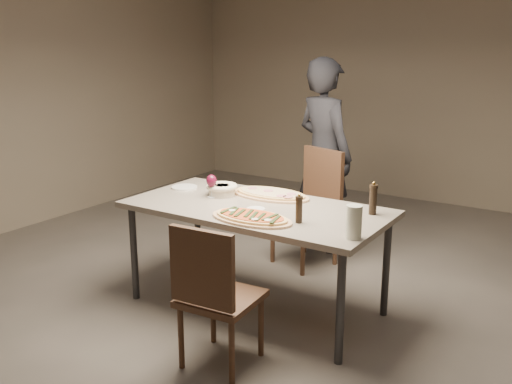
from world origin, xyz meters
The scene contains 14 objects.
room centered at (0.00, 0.00, 1.40)m, with size 7.00×7.00×7.00m.
dining_table centered at (0.00, 0.00, 0.69)m, with size 1.80×0.90×0.75m.
zucchini_pizza centered at (0.15, -0.28, 0.77)m, with size 0.57×0.31×0.05m.
ham_pizza centered at (-0.05, 0.28, 0.77)m, with size 0.62×0.34×0.04m.
bread_basket centered at (-0.37, 0.11, 0.80)m, with size 0.23×0.23×0.08m.
oil_dish centered at (0.06, -0.09, 0.76)m, with size 0.12×0.12×0.01m.
pepper_mill_left centered at (0.74, 0.25, 0.85)m, with size 0.06×0.06×0.22m.
pepper_mill_right centered at (0.43, -0.17, 0.84)m, with size 0.05×0.05×0.19m.
carafe centered at (0.83, -0.25, 0.85)m, with size 0.09×0.09×0.19m.
wine_glass centered at (-0.39, 0.02, 0.87)m, with size 0.08×0.08×0.17m.
side_plate centered at (-0.74, 0.12, 0.76)m, with size 0.20×0.20×0.01m.
chair_near centered at (0.24, -0.81, 0.49)m, with size 0.45×0.45×0.88m.
chair_far centered at (-0.08, 1.01, 0.55)m, with size 0.58×0.58×0.98m.
diner centered at (-0.17, 1.40, 0.86)m, with size 0.63×0.41×1.73m, color black.
Camera 1 is at (2.05, -3.16, 1.83)m, focal length 40.00 mm.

